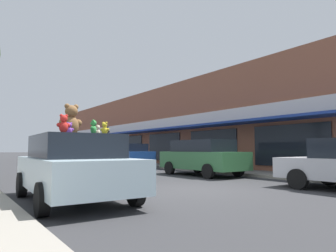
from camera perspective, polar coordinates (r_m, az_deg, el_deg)
name	(u,v)px	position (r m, az deg, el deg)	size (l,w,h in m)	color
ground_plane	(191,190)	(9.27, 4.44, -11.98)	(260.00, 260.00, 0.00)	#333335
sidewalk_far	(300,177)	(13.85, 23.81, -8.84)	(2.23, 90.00, 0.13)	gray
storefront_row	(205,130)	(28.89, 7.10, -0.84)	(14.77, 41.53, 6.06)	brown
plush_art_car	(74,166)	(7.48, -17.43, -7.35)	(2.25, 4.44, 1.55)	#ADC6D1
teddy_bear_giant	(71,120)	(7.84, -17.97, 1.03)	(0.59, 0.37, 0.80)	olive
teddy_bear_black	(106,131)	(7.48, -11.65, -0.94)	(0.17, 0.14, 0.23)	black
teddy_bear_cream	(98,131)	(7.67, -13.24, -0.85)	(0.20, 0.17, 0.27)	beige
teddy_bear_red	(64,124)	(6.52, -19.26, 0.39)	(0.28, 0.18, 0.39)	red
teddy_bear_green	(93,127)	(6.90, -14.01, -0.24)	(0.21, 0.23, 0.32)	green
teddy_bear_yellow	(105,129)	(7.21, -11.98, -0.50)	(0.20, 0.22, 0.31)	yellow
teddy_bear_purple	(69,129)	(7.29, -18.28, -0.48)	(0.22, 0.14, 0.29)	purple
parked_car_far_center	(202,157)	(14.14, 6.54, -5.80)	(2.01, 4.35, 1.65)	#336B3D
parked_car_far_right	(125,155)	(20.46, -8.13, -5.41)	(2.01, 4.71, 1.58)	#1E4793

